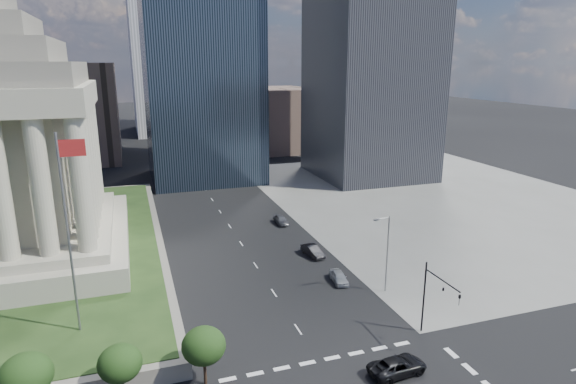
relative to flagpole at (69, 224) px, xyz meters
name	(u,v)px	position (x,y,z in m)	size (l,w,h in m)	color
ground	(195,174)	(21.83, 76.00, -13.11)	(500.00, 500.00, 0.00)	black
sidewalk_ne	(437,198)	(67.83, 36.00, -13.10)	(68.00, 90.00, 0.03)	slate
flagpole	(69,224)	(0.00, 0.00, 0.00)	(2.52, 0.24, 20.00)	slate
midrise_glass	(200,54)	(23.83, 71.00, 16.89)	(26.00, 26.00, 60.00)	black
building_filler_ne	(277,119)	(53.83, 106.00, -3.11)	(20.00, 30.00, 20.00)	brown
building_filler_nw	(74,112)	(-8.17, 106.00, 0.89)	(24.00, 30.00, 28.00)	brown
traffic_signal_ne	(435,294)	(34.33, -10.30, -7.86)	(0.30, 5.74, 8.00)	black
street_lamp_north	(386,250)	(35.16, 1.00, -7.45)	(2.13, 0.22, 10.00)	slate
pickup_truck	(398,366)	(27.98, -14.16, -12.33)	(2.62, 5.68, 1.58)	black
parked_sedan_near	(339,277)	(30.83, 5.22, -12.38)	(1.74, 4.33, 1.48)	#9CA0A5
parked_sedan_mid	(313,251)	(30.83, 14.63, -12.33)	(4.79, 1.67, 1.58)	black
parked_sedan_far	(281,220)	(30.83, 30.23, -12.34)	(4.57, 1.84, 1.56)	#515358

